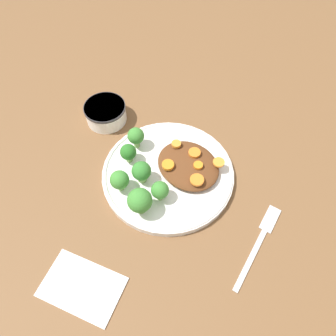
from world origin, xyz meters
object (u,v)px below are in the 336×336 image
Objects in this scene: plate at (168,173)px; dip_bowl at (106,112)px; napkin at (82,287)px; fork at (261,238)px.

dip_bowl reaches higher than plate.
plate is at bearing 102.47° from napkin.
plate is at bearing 83.03° from fork.
dip_bowl is (-0.22, 0.01, 0.01)m from plate.
dip_bowl reaches higher than fork.
fork and napkin have the same top height.
plate reaches higher than fork.
fork is (0.44, 0.02, -0.02)m from dip_bowl.
plate is 0.22m from dip_bowl.
fork is at bearing 2.29° from dip_bowl.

